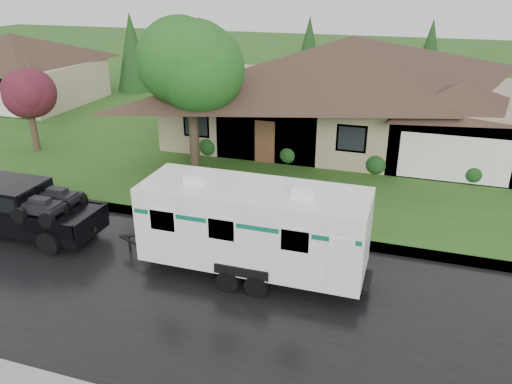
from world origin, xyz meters
TOP-DOWN VIEW (x-y plane):
  - ground at (0.00, 0.00)m, footprint 140.00×140.00m
  - road at (0.00, -2.00)m, footprint 140.00×8.00m
  - curb at (0.00, 2.25)m, footprint 140.00×0.50m
  - lawn at (0.00, 15.00)m, footprint 140.00×26.00m
  - house_main at (2.29, 13.84)m, footprint 19.44×10.80m
  - house_far at (-21.78, 15.85)m, footprint 10.80×8.64m
  - tree_left_green at (-4.05, 6.99)m, footprint 4.21×4.21m
  - tree_red at (-13.17, 7.07)m, footprint 2.58×2.58m
  - shrub_row at (2.00, 9.30)m, footprint 13.60×1.00m
  - pickup_truck at (-7.53, -0.47)m, footprint 5.81×2.21m
  - travel_trailer at (1.28, -0.47)m, footprint 7.16×2.52m

SIDE VIEW (x-z plane):
  - ground at x=0.00m, z-range 0.00..0.00m
  - road at x=0.00m, z-range 0.00..0.01m
  - curb at x=0.00m, z-range 0.00..0.15m
  - lawn at x=0.00m, z-range 0.00..0.15m
  - shrub_row at x=2.00m, z-range 0.15..1.15m
  - pickup_truck at x=-7.53m, z-range 0.07..2.01m
  - travel_trailer at x=1.28m, z-range 0.10..3.31m
  - house_far at x=-21.78m, z-range 0.07..5.87m
  - tree_red at x=-13.17m, z-range 0.97..5.24m
  - house_main at x=2.29m, z-range 0.14..7.04m
  - tree_left_green at x=-4.05m, z-range 1.50..8.46m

